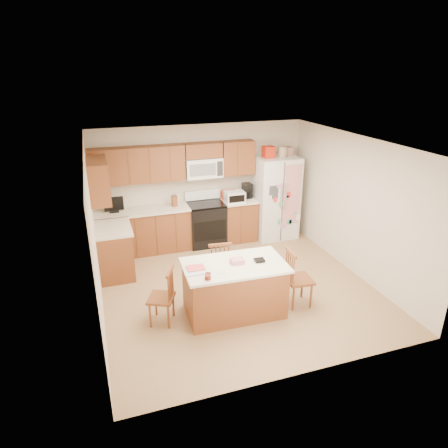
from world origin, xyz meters
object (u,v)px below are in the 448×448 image
object	(u,v)px
stove	(206,223)
refrigerator	(275,196)
island	(234,288)
windsor_chair_right	(297,279)
windsor_chair_left	(163,298)
windsor_chair_back	(219,267)

from	to	relation	value
stove	refrigerator	distance (m)	1.63
island	refrigerator	bearing A→B (deg)	54.00
refrigerator	windsor_chair_right	bearing A→B (deg)	-107.51
windsor_chair_left	windsor_chair_back	size ratio (longest dim) A/B	0.95
refrigerator	island	bearing A→B (deg)	-126.00
windsor_chair_left	windsor_chair_right	xyz separation A→B (m)	(2.12, -0.20, 0.04)
refrigerator	windsor_chair_back	distance (m)	2.70
stove	windsor_chair_back	world-z (taller)	stove
refrigerator	island	world-z (taller)	refrigerator
stove	refrigerator	size ratio (longest dim) A/B	0.55
windsor_chair_left	windsor_chair_right	distance (m)	2.13
stove	windsor_chair_right	size ratio (longest dim) A/B	1.17
stove	windsor_chair_left	world-z (taller)	stove
windsor_chair_left	windsor_chair_back	xyz separation A→B (m)	(1.07, 0.63, 0.02)
windsor_chair_left	windsor_chair_back	distance (m)	1.24
island	windsor_chair_left	xyz separation A→B (m)	(-1.09, 0.10, -0.01)
refrigerator	windsor_chair_right	size ratio (longest dim) A/B	2.11
stove	windsor_chair_left	bearing A→B (deg)	-118.69
stove	windsor_chair_left	distance (m)	2.90
island	windsor_chair_back	distance (m)	0.72
windsor_chair_left	stove	bearing A→B (deg)	61.31
island	windsor_chair_right	xyz separation A→B (m)	(1.03, -0.10, 0.03)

